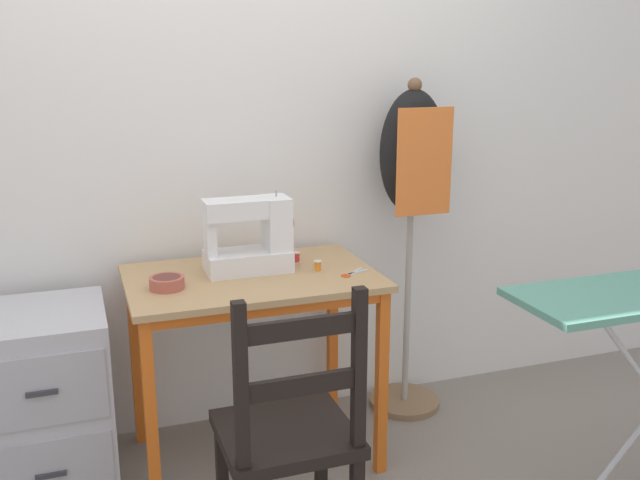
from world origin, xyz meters
TOP-DOWN VIEW (x-y plane):
  - wall_back at (0.00, 0.68)m, footprint 10.00×0.05m
  - sewing_table at (0.00, 0.29)m, footprint 0.93×0.61m
  - sewing_machine at (0.02, 0.36)m, footprint 0.34×0.17m
  - fabric_bowl at (-0.32, 0.25)m, footprint 0.12×0.12m
  - scissors at (0.35, 0.18)m, footprint 0.13×0.09m
  - thread_spool_near_machine at (0.21, 0.41)m, footprint 0.04×0.04m
  - thread_spool_mid_table at (0.25, 0.26)m, footprint 0.03×0.03m
  - wooden_chair at (-0.06, -0.35)m, footprint 0.40×0.38m
  - filing_cabinet at (-0.76, 0.35)m, footprint 0.45×0.49m
  - dress_form at (0.75, 0.49)m, footprint 0.32×0.32m

SIDE VIEW (x-z plane):
  - filing_cabinet at x=-0.76m, z-range 0.00..0.69m
  - wooden_chair at x=-0.06m, z-range -0.02..0.93m
  - sewing_table at x=0.00m, z-range 0.28..1.04m
  - scissors at x=0.35m, z-range 0.76..0.77m
  - thread_spool_near_machine at x=0.21m, z-range 0.76..0.80m
  - thread_spool_mid_table at x=0.25m, z-range 0.76..0.81m
  - fabric_bowl at x=-0.32m, z-range 0.76..0.81m
  - sewing_machine at x=0.02m, z-range 0.74..1.05m
  - dress_form at x=0.75m, z-range 0.32..1.79m
  - wall_back at x=0.00m, z-range 0.00..2.55m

